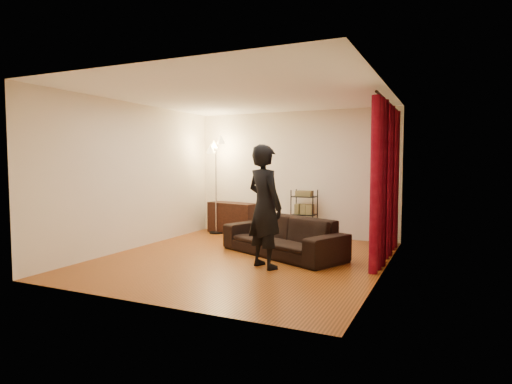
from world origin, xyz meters
The scene contains 14 objects.
floor centered at (0.00, 0.00, 0.00)m, with size 5.00×5.00×0.00m, color #974C19.
ceiling centered at (0.00, 0.00, 2.70)m, with size 5.00×5.00×0.00m, color white.
wall_back centered at (0.00, 2.50, 1.35)m, with size 5.00×5.00×0.00m, color beige.
wall_front centered at (0.00, -2.50, 1.35)m, with size 5.00×5.00×0.00m, color beige.
wall_left centered at (-2.25, 0.00, 1.35)m, with size 5.00×5.00×0.00m, color beige.
wall_right centered at (2.25, 0.00, 1.35)m, with size 5.00×5.00×0.00m, color beige.
curtain_rod centered at (2.15, 1.12, 2.58)m, with size 0.04×0.04×2.65m, color black.
curtain centered at (2.13, 1.12, 1.28)m, with size 0.22×2.65×2.55m, color maroon, non-canonical shape.
sofa centered at (0.50, 0.53, 0.33)m, with size 2.27×0.89×0.66m, color black.
person centered at (0.56, -0.39, 0.94)m, with size 0.68×0.45×1.87m, color black.
media_cabinet centered at (-1.35, 2.23, 0.35)m, with size 1.19×0.44×0.69m, color black.
storage_boxes centered at (-0.62, 2.28, 0.14)m, with size 0.34×0.28×0.29m, color white, non-canonical shape.
wire_shelf centered at (0.35, 2.16, 0.52)m, with size 0.47×0.33×1.03m, color black, non-canonical shape.
floor_lamp centered at (-1.69, 2.04, 1.06)m, with size 0.38×0.38×2.12m, color silver, non-canonical shape.
Camera 1 is at (3.13, -6.30, 1.61)m, focal length 30.00 mm.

